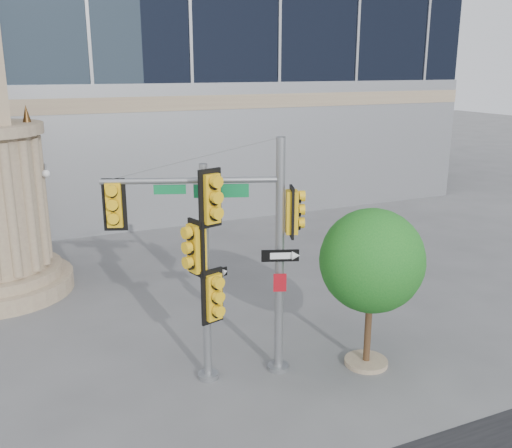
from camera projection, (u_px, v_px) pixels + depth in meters
name	position (u px, v px, depth m)	size (l,w,h in m)	color
ground	(318.00, 396.00, 11.94)	(120.00, 120.00, 0.00)	#545456
main_signal_pole	(235.00, 232.00, 12.08)	(3.92, 1.76, 5.29)	slate
secondary_signal_pole	(206.00, 259.00, 11.79)	(0.89, 0.64, 4.80)	slate
street_tree	(373.00, 264.00, 12.62)	(2.38, 2.33, 3.71)	gray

